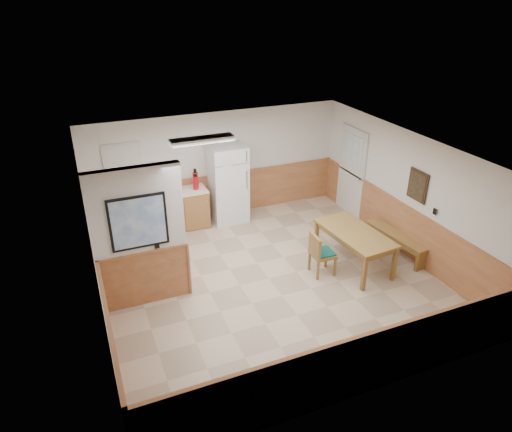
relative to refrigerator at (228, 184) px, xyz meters
name	(u,v)px	position (x,y,z in m)	size (l,w,h in m)	color
ground	(269,278)	(-0.13, -2.63, -0.91)	(6.00, 6.00, 0.00)	#CAAE91
ceiling	(271,153)	(-0.13, -2.63, 1.59)	(6.00, 6.00, 0.02)	silver
back_wall	(217,165)	(-0.13, 0.37, 0.34)	(6.00, 0.02, 2.50)	silver
right_wall	(406,194)	(2.87, -2.63, 0.34)	(0.02, 6.00, 2.50)	silver
left_wall	(93,254)	(-3.13, -2.63, 0.34)	(0.02, 6.00, 2.50)	silver
wainscot_back	(219,195)	(-0.13, 0.35, -0.41)	(6.00, 0.04, 1.00)	#B47648
wainscot_right	(400,227)	(2.85, -2.63, -0.41)	(0.04, 6.00, 1.00)	#B47648
wainscot_left	(102,293)	(-3.11, -2.63, -0.41)	(0.04, 6.00, 1.00)	#B47648
partition_wall	(140,240)	(-2.38, -2.43, 0.32)	(1.50, 0.20, 2.50)	silver
kitchen_counter	(172,210)	(-1.34, 0.05, -0.45)	(2.20, 0.61, 1.00)	olive
exterior_door	(351,172)	(2.83, -0.73, 0.14)	(0.07, 1.02, 2.15)	silver
kitchen_window	(123,166)	(-2.23, 0.35, 0.64)	(0.80, 0.04, 1.00)	silver
wall_painting	(418,186)	(2.84, -2.93, 0.64)	(0.04, 0.50, 0.60)	#322014
fluorescent_fixture	(202,140)	(-0.93, -1.33, 1.54)	(1.20, 0.30, 0.09)	silver
refrigerator	(228,184)	(0.00, 0.00, 0.00)	(0.81, 0.72, 1.82)	white
dining_table	(355,236)	(1.58, -2.83, -0.25)	(0.96, 1.71, 0.75)	#A77A3D
dining_bench	(396,238)	(2.67, -2.76, -0.57)	(0.51, 1.58, 0.45)	#A77A3D
dining_chair	(319,252)	(0.81, -2.84, -0.41)	(0.60, 0.44, 0.85)	#A77A3D
fire_extinguisher	(196,180)	(-0.76, 0.00, 0.20)	(0.15, 0.15, 0.48)	red
soap_bottle	(124,193)	(-2.31, 0.09, 0.12)	(0.08, 0.08, 0.25)	#17832B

